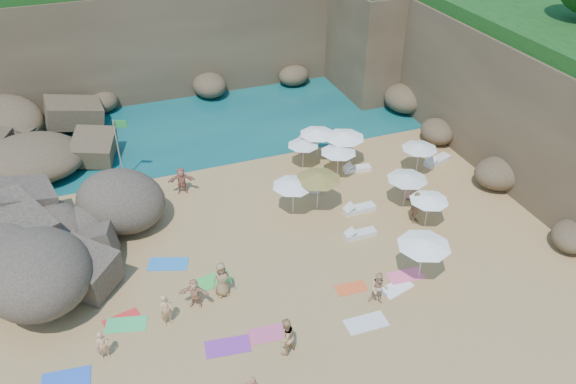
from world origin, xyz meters
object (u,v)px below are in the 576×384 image
object	(u,v)px
rock_outcrop	(66,260)
person_stand_2	(302,145)
parasol_1	(303,143)
person_stand_5	(181,180)
parasol_0	(339,150)
person_stand_4	(410,187)
lounger_0	(357,169)
flag_pole	(119,142)
person_stand_1	(286,337)
parasol_2	(420,146)
person_stand_0	(103,346)
person_stand_3	(415,207)

from	to	relation	value
rock_outcrop	person_stand_2	xyz separation A→B (m)	(14.87, 5.51, 0.75)
parasol_1	person_stand_5	world-z (taller)	parasol_1
parasol_0	person_stand_4	distance (m)	4.73
rock_outcrop	lounger_0	size ratio (longest dim) A/B	5.19
rock_outcrop	parasol_0	size ratio (longest dim) A/B	4.11
parasol_0	person_stand_2	size ratio (longest dim) A/B	1.46
lounger_0	person_stand_5	distance (m)	10.79
flag_pole	person_stand_1	distance (m)	16.54
parasol_2	person_stand_0	bearing A→B (deg)	-157.73
person_stand_3	person_stand_2	bearing A→B (deg)	36.48
lounger_0	person_stand_3	bearing A→B (deg)	-77.95
parasol_0	person_stand_2	world-z (taller)	parasol_0
person_stand_1	lounger_0	bearing A→B (deg)	-154.90
person_stand_2	parasol_2	bearing A→B (deg)	163.99
lounger_0	person_stand_1	bearing A→B (deg)	-120.99
rock_outcrop	parasol_2	size ratio (longest dim) A/B	4.09
flag_pole	person_stand_2	distance (m)	11.30
parasol_1	person_stand_0	distance (m)	17.20
lounger_0	person_stand_4	size ratio (longest dim) A/B	1.07
rock_outcrop	person_stand_1	bearing A→B (deg)	-47.90
rock_outcrop	person_stand_3	bearing A→B (deg)	-10.34
person_stand_1	person_stand_3	world-z (taller)	person_stand_3
person_stand_3	lounger_0	bearing A→B (deg)	22.56
parasol_1	parasol_2	bearing A→B (deg)	-26.33
parasol_2	person_stand_0	size ratio (longest dim) A/B	1.52
parasol_0	person_stand_2	xyz separation A→B (m)	(-1.08, 3.17, -1.14)
parasol_0	person_stand_0	size ratio (longest dim) A/B	1.51
flag_pole	parasol_1	size ratio (longest dim) A/B	2.06
parasol_1	person_stand_1	world-z (taller)	parasol_1
person_stand_3	parasol_0	bearing A→B (deg)	36.76
person_stand_4	person_stand_1	bearing A→B (deg)	-116.83
parasol_2	person_stand_2	bearing A→B (deg)	142.55
person_stand_3	person_stand_5	xyz separation A→B (m)	(-11.22, 7.27, -0.13)
person_stand_0	person_stand_5	xyz separation A→B (m)	(5.44, 10.92, 0.11)
lounger_0	person_stand_4	bearing A→B (deg)	-62.68
rock_outcrop	person_stand_5	bearing A→B (deg)	30.69
person_stand_3	person_stand_0	bearing A→B (deg)	119.51
person_stand_0	person_stand_4	bearing A→B (deg)	11.89
person_stand_5	person_stand_2	bearing A→B (deg)	20.99
flag_pole	person_stand_5	world-z (taller)	flag_pole
rock_outcrop	lounger_0	bearing A→B (deg)	8.38
lounger_0	person_stand_2	distance (m)	3.93
rock_outcrop	lounger_0	xyz separation A→B (m)	(17.40, 2.56, 0.13)
flag_pole	person_stand_0	world-z (taller)	flag_pole
flag_pole	person_stand_0	xyz separation A→B (m)	(-2.48, -13.52, -1.86)
person_stand_2	parasol_1	bearing A→B (deg)	92.64
rock_outcrop	person_stand_2	bearing A→B (deg)	20.34
person_stand_4	person_stand_5	size ratio (longest dim) A/B	0.97
person_stand_0	person_stand_4	xyz separation A→B (m)	(17.54, 5.68, 0.08)
parasol_1	person_stand_4	size ratio (longest dim) A/B	1.23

